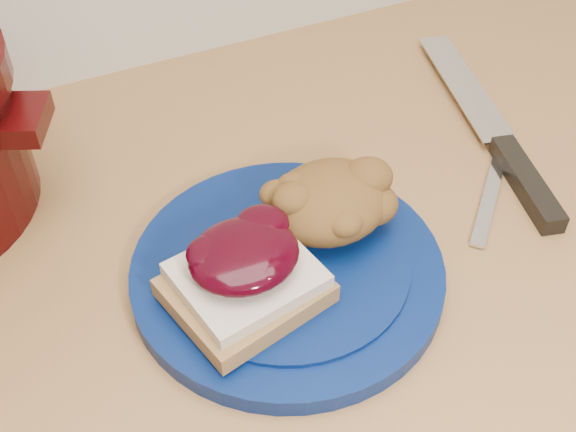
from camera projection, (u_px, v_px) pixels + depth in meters
name	position (u px, v px, depth m)	size (l,w,h in m)	color
plate	(287.00, 271.00, 0.59)	(0.26, 0.26, 0.02)	#05184F
sandwich	(245.00, 274.00, 0.54)	(0.13, 0.12, 0.05)	olive
stuffing_mound	(329.00, 202.00, 0.59)	(0.10, 0.09, 0.05)	brown
chef_knife	(508.00, 153.00, 0.70)	(0.10, 0.32, 0.02)	black
butter_knife	(493.00, 184.00, 0.67)	(0.17, 0.01, 0.00)	silver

